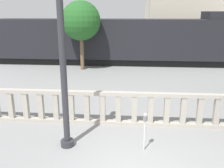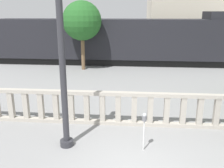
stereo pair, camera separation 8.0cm
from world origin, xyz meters
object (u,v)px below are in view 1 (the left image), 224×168
lamppost (63,69)px  parking_meter (145,122)px  tree_left (81,21)px  train_near (118,41)px

lamppost → parking_meter: 2.96m
parking_meter → tree_left: size_ratio=0.25×
lamppost → tree_left: (-1.67, 11.08, 0.99)m
parking_meter → lamppost: bearing=178.5°
lamppost → train_near: bearing=86.5°
parking_meter → train_near: size_ratio=0.06×
lamppost → tree_left: bearing=98.6°
parking_meter → tree_left: (-4.16, 11.15, 2.59)m
lamppost → train_near: (0.84, 13.58, -0.66)m
train_near → tree_left: tree_left is taller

